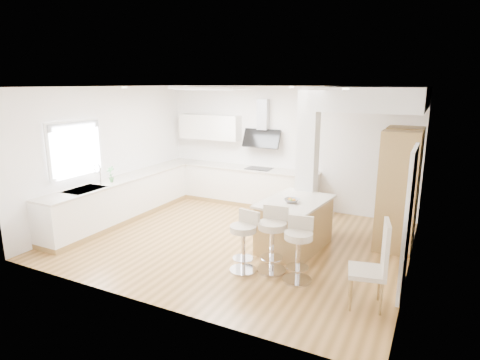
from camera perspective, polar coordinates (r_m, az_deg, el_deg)
The scene contains 18 objects.
ground at distance 7.60m, azimuth -0.73°, elevation -8.52°, with size 6.00×6.00×0.00m, color #AC7B40.
ceiling at distance 7.60m, azimuth -0.73°, elevation -8.52°, with size 6.00×5.00×0.02m, color white.
wall_back at distance 9.44m, azimuth 6.28°, elevation 4.62°, with size 6.00×0.04×2.80m, color white.
wall_left at distance 8.95m, azimuth -18.09°, elevation 3.54°, with size 0.04×5.00×2.80m, color white.
wall_right at distance 6.41m, azimuth 23.76°, elevation -0.75°, with size 0.04×5.00×2.80m, color white.
skylight at distance 7.94m, azimuth -3.94°, elevation 12.92°, with size 4.10×2.10×0.06m.
window_left at distance 8.27m, azimuth -22.38°, elevation 4.47°, with size 0.06×1.28×1.07m.
doorway_right at distance 5.95m, azimuth 22.77°, elevation -5.75°, with size 0.05×1.00×2.10m.
counter_left at distance 9.11m, azimuth -15.30°, elevation -2.17°, with size 0.63×4.50×1.35m.
counter_back at distance 9.68m, azimuth 0.52°, elevation 0.68°, with size 3.62×0.63×2.50m.
pillar at distance 7.66m, azimuth 9.55°, elevation 2.42°, with size 0.35×0.35×2.80m.
soffit at distance 7.73m, azimuth 18.51°, elevation 10.98°, with size 1.78×2.20×0.40m.
oven_column at distance 7.71m, azimuth 21.69°, elevation -0.98°, with size 0.63×1.21×2.10m.
peninsula at distance 7.17m, azimuth 7.77°, elevation -6.21°, with size 1.12×1.55×0.95m.
bar_stool_a at distance 6.23m, azimuth 0.57°, elevation -8.30°, with size 0.50×0.50×0.96m.
bar_stool_b at distance 6.24m, azimuth 4.65°, elevation -7.94°, with size 0.50×0.50×1.02m.
bar_stool_c at distance 6.00m, azimuth 8.31°, elevation -9.27°, with size 0.50×0.50×0.97m.
dining_chair at distance 5.52m, azimuth 18.79°, elevation -10.97°, with size 0.55×0.55×1.19m.
Camera 1 is at (3.25, -6.24, 2.86)m, focal length 30.00 mm.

